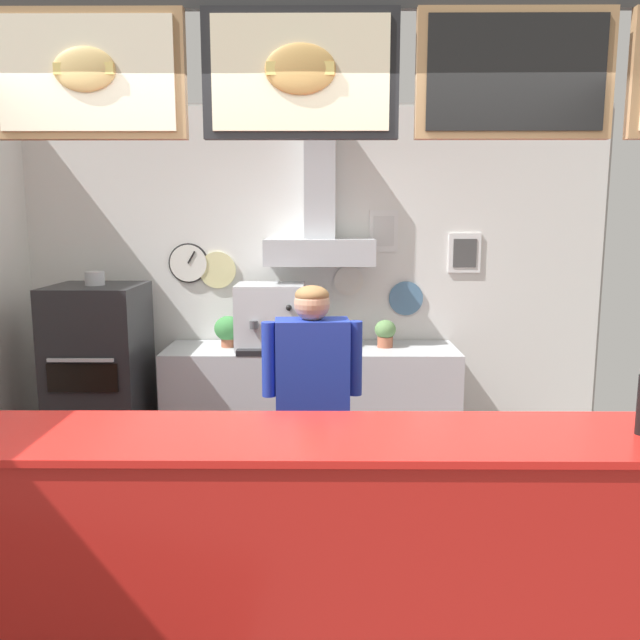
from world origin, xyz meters
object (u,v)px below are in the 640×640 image
at_px(espresso_machine, 270,317).
at_px(potted_rosemary, 338,330).
at_px(shop_worker, 312,407).
at_px(potted_thyme, 385,332).
at_px(pizza_oven, 101,381).
at_px(potted_oregano, 228,330).

xyz_separation_m(espresso_machine, potted_rosemary, (0.52, 0.06, -0.11)).
xyz_separation_m(shop_worker, potted_thyme, (0.54, 1.27, 0.21)).
height_order(pizza_oven, potted_rosemary, pizza_oven).
relative_size(pizza_oven, espresso_machine, 3.01).
bearing_deg(shop_worker, pizza_oven, -36.36).
distance_m(potted_thyme, potted_oregano, 1.22).
bearing_deg(espresso_machine, potted_oregano, 170.01).
distance_m(shop_worker, espresso_machine, 1.31).
relative_size(espresso_machine, potted_thyme, 2.40).
bearing_deg(potted_thyme, pizza_oven, -173.54).
bearing_deg(potted_thyme, espresso_machine, -176.47).
relative_size(pizza_oven, potted_oregano, 6.39).
relative_size(pizza_oven, shop_worker, 0.99).
xyz_separation_m(shop_worker, potted_oregano, (-0.68, 1.27, 0.23)).
height_order(pizza_oven, potted_oregano, pizza_oven).
xyz_separation_m(shop_worker, espresso_machine, (-0.34, 1.21, 0.34)).
height_order(espresso_machine, potted_oregano, espresso_machine).
bearing_deg(potted_oregano, shop_worker, -62.00).
bearing_deg(potted_rosemary, espresso_machine, -172.94).
height_order(pizza_oven, shop_worker, shop_worker).
relative_size(pizza_oven, potted_rosemary, 6.91).
distance_m(pizza_oven, shop_worker, 1.91).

